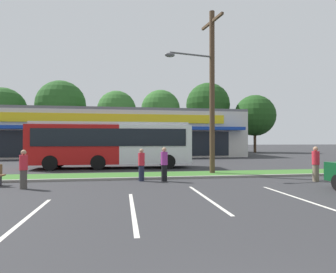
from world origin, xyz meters
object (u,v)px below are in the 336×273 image
pedestrian_by_pole (316,164)px  utility_pole (210,87)px  city_bus (112,143)px  car_1 (101,154)px  pedestrian_mid (141,165)px  pedestrian_far (24,169)px  pedestrian_near_bench (164,164)px

pedestrian_by_pole → utility_pole: bearing=-23.2°
utility_pole → city_bus: 8.27m
car_1 → pedestrian_mid: 12.52m
utility_pole → car_1: utility_pole is taller
car_1 → pedestrian_far: bearing=-98.7°
utility_pole → pedestrian_near_bench: utility_pole is taller
pedestrian_far → pedestrian_near_bench: bearing=19.0°
city_bus → pedestrian_by_pole: bearing=-38.6°
city_bus → pedestrian_by_pole: (9.97, -8.29, -0.92)m
utility_pole → pedestrian_far: (-8.95, -3.35, -4.27)m
pedestrian_near_bench → pedestrian_far: size_ratio=1.03×
utility_pole → car_1: bearing=123.4°
pedestrian_by_pole → pedestrian_mid: 8.43m
pedestrian_near_bench → pedestrian_mid: pedestrian_near_bench is taller
pedestrian_near_bench → pedestrian_by_pole: size_ratio=0.98×
car_1 → pedestrian_mid: (2.80, -12.21, -0.00)m
pedestrian_near_bench → pedestrian_by_pole: bearing=161.5°
pedestrian_mid → pedestrian_far: (-4.91, -1.50, 0.01)m
utility_pole → pedestrian_by_pole: 6.85m
city_bus → pedestrian_near_bench: city_bus is taller
car_1 → pedestrian_mid: size_ratio=2.80×
pedestrian_near_bench → pedestrian_by_pole: 7.32m
pedestrian_near_bench → pedestrian_far: pedestrian_near_bench is taller
city_bus → car_1: (-1.15, 5.37, -0.97)m
pedestrian_by_pole → pedestrian_mid: (-8.31, 1.46, -0.05)m
utility_pole → city_bus: (-5.70, 4.99, -3.31)m
pedestrian_by_pole → pedestrian_far: size_ratio=1.05×
pedestrian_near_bench → pedestrian_mid: bearing=-24.3°
utility_pole → pedestrian_by_pole: size_ratio=5.62×
car_1 → pedestrian_by_pole: 17.61m
city_bus → pedestrian_mid: size_ratio=7.13×
utility_pole → pedestrian_far: 10.46m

